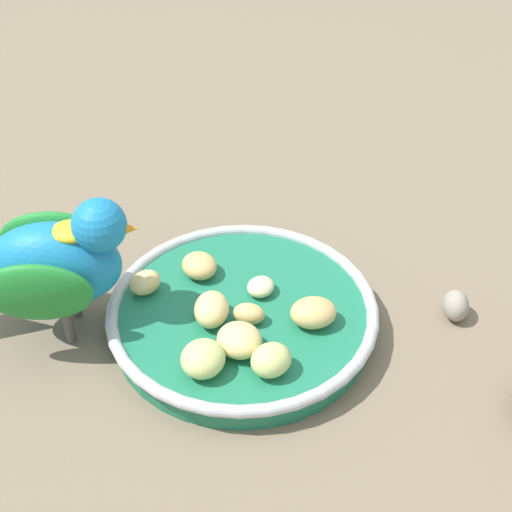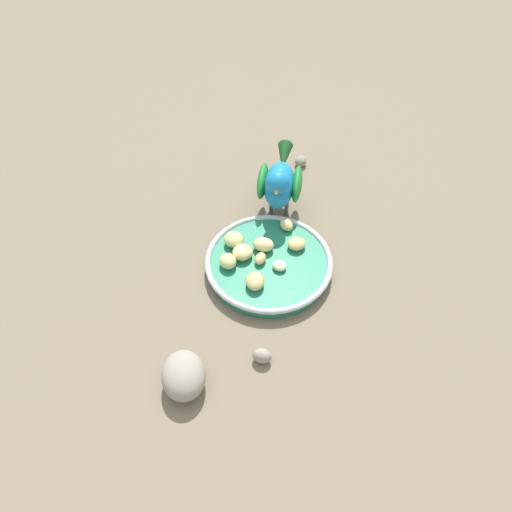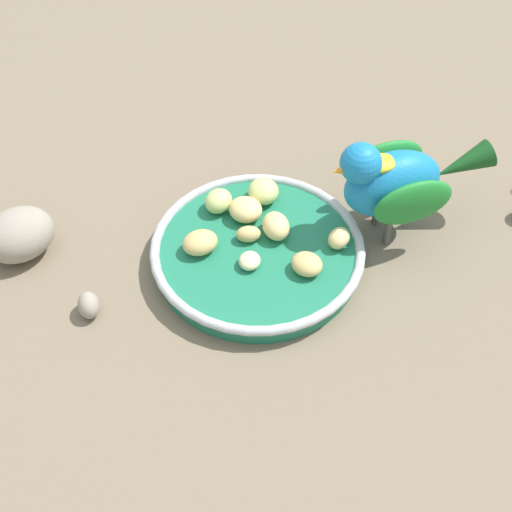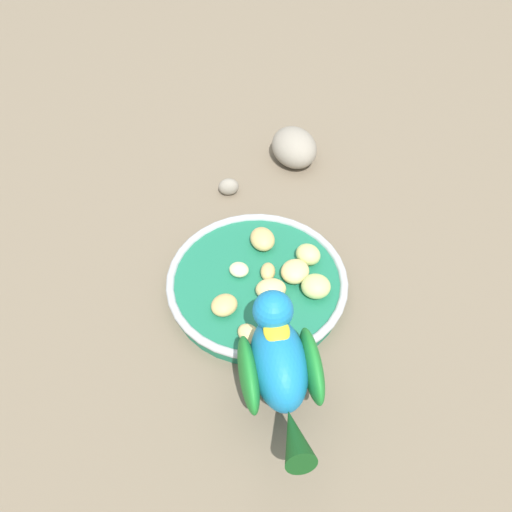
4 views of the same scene
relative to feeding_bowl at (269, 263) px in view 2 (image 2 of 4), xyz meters
name	(u,v)px [view 2 (image 2 of 4)]	position (x,y,z in m)	size (l,w,h in m)	color
ground_plane	(264,261)	(-0.01, -0.01, -0.02)	(4.00, 4.00, 0.00)	#756651
feeding_bowl	(269,263)	(0.00, 0.00, 0.00)	(0.23, 0.23, 0.03)	#1E7251
apple_piece_0	(286,225)	(-0.09, 0.01, 0.02)	(0.03, 0.02, 0.02)	#E5C67F
apple_piece_1	(279,266)	(0.01, 0.02, 0.01)	(0.03, 0.02, 0.01)	beige
apple_piece_2	(233,241)	(-0.01, -0.07, 0.02)	(0.04, 0.04, 0.03)	#C6D17A
apple_piece_3	(297,244)	(-0.05, 0.04, 0.02)	(0.03, 0.03, 0.02)	tan
apple_piece_4	(262,259)	(0.01, -0.01, 0.02)	(0.03, 0.02, 0.02)	tan
apple_piece_5	(243,252)	(0.01, -0.05, 0.02)	(0.04, 0.04, 0.02)	#E5C67F
apple_piece_6	(228,261)	(0.04, -0.06, 0.02)	(0.03, 0.03, 0.03)	#C6D17A
apple_piece_7	(255,281)	(0.06, 0.00, 0.02)	(0.04, 0.03, 0.02)	tan
apple_piece_8	(263,245)	(-0.02, -0.02, 0.02)	(0.04, 0.03, 0.03)	#E5C67F
parrot	(280,182)	(-0.15, -0.03, 0.06)	(0.19, 0.11, 0.14)	#59544C
rock_large	(184,375)	(0.26, -0.04, 0.01)	(0.08, 0.07, 0.06)	gray
pebble_0	(284,155)	(-0.33, -0.08, -0.01)	(0.02, 0.02, 0.01)	gray
pebble_1	(301,161)	(-0.32, -0.03, 0.00)	(0.03, 0.03, 0.02)	gray
pebble_2	(262,356)	(0.18, 0.05, 0.00)	(0.03, 0.02, 0.03)	gray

